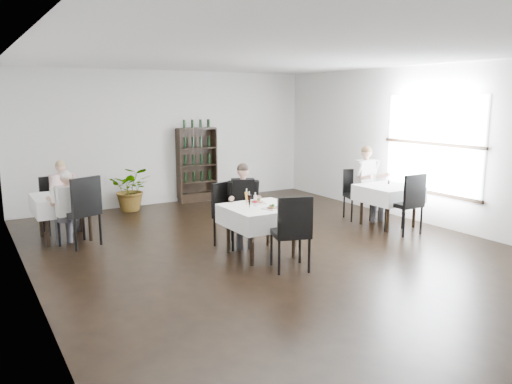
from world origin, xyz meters
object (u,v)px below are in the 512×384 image
Objects in this scene: wine_shelf at (197,165)px; potted_tree at (132,189)px; diner_main at (243,198)px; main_table at (261,216)px.

potted_tree is (-1.65, -0.23, -0.37)m from wine_shelf.
potted_tree is at bearing -171.92° from wine_shelf.
diner_main reaches higher than potted_tree.
main_table is 0.64m from diner_main.
main_table is 1.08× the size of potted_tree.
main_table is at bearing -94.59° from diner_main.
diner_main is at bearing -77.07° from potted_tree.
wine_shelf reaches higher than main_table.
potted_tree is (-0.75, 4.08, -0.14)m from main_table.
main_table is 0.76× the size of diner_main.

